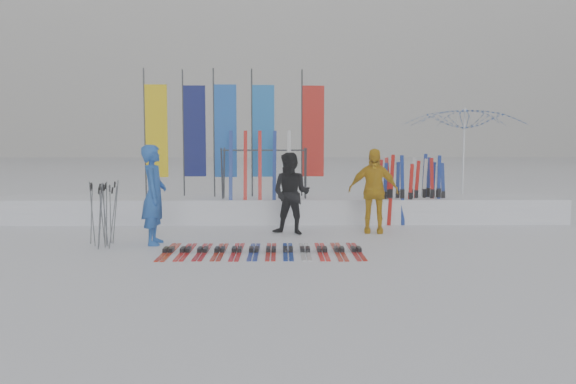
{
  "coord_description": "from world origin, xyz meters",
  "views": [
    {
      "loc": [
        0.05,
        -9.41,
        2.0
      ],
      "look_at": [
        0.2,
        1.6,
        1.0
      ],
      "focal_mm": 35.0,
      "sensor_mm": 36.0,
      "label": 1
    }
  ],
  "objects_px": {
    "ski_row": "(263,250)",
    "ski_rack": "(264,167)",
    "person_black": "(291,194)",
    "person_yellow": "(373,191)",
    "tent_canopy": "(464,159)",
    "person_blue": "(154,195)"
  },
  "relations": [
    {
      "from": "person_black",
      "to": "tent_canopy",
      "type": "distance_m",
      "value": 6.08
    },
    {
      "from": "tent_canopy",
      "to": "ski_row",
      "type": "bearing_deg",
      "value": -134.38
    },
    {
      "from": "person_black",
      "to": "tent_canopy",
      "type": "relative_size",
      "value": 0.52
    },
    {
      "from": "person_blue",
      "to": "person_yellow",
      "type": "distance_m",
      "value": 4.67
    },
    {
      "from": "person_blue",
      "to": "ski_row",
      "type": "bearing_deg",
      "value": -114.64
    },
    {
      "from": "person_blue",
      "to": "ski_rack",
      "type": "height_order",
      "value": "person_blue"
    },
    {
      "from": "person_blue",
      "to": "person_yellow",
      "type": "xyz_separation_m",
      "value": [
        4.47,
        1.35,
        -0.05
      ]
    },
    {
      "from": "ski_row",
      "to": "person_yellow",
      "type": "bearing_deg",
      "value": 42.52
    },
    {
      "from": "tent_canopy",
      "to": "person_yellow",
      "type": "bearing_deg",
      "value": -132.22
    },
    {
      "from": "person_black",
      "to": "person_blue",
      "type": "bearing_deg",
      "value": -137.08
    },
    {
      "from": "tent_canopy",
      "to": "ski_row",
      "type": "xyz_separation_m",
      "value": [
        -5.41,
        -5.53,
        -1.48
      ]
    },
    {
      "from": "ski_row",
      "to": "ski_rack",
      "type": "relative_size",
      "value": 1.75
    },
    {
      "from": "person_yellow",
      "to": "tent_canopy",
      "type": "xyz_separation_m",
      "value": [
        3.07,
        3.38,
        0.6
      ]
    },
    {
      "from": "person_blue",
      "to": "person_black",
      "type": "xyz_separation_m",
      "value": [
        2.67,
        1.14,
        -0.09
      ]
    },
    {
      "from": "ski_rack",
      "to": "ski_row",
      "type": "bearing_deg",
      "value": -88.8
    },
    {
      "from": "ski_row",
      "to": "ski_rack",
      "type": "xyz_separation_m",
      "value": [
        -0.08,
        3.6,
        1.35
      ]
    },
    {
      "from": "person_blue",
      "to": "person_black",
      "type": "relative_size",
      "value": 1.1
    },
    {
      "from": "tent_canopy",
      "to": "ski_rack",
      "type": "relative_size",
      "value": 1.65
    },
    {
      "from": "person_blue",
      "to": "ski_rack",
      "type": "distance_m",
      "value": 3.49
    },
    {
      "from": "tent_canopy",
      "to": "ski_rack",
      "type": "bearing_deg",
      "value": -160.58
    },
    {
      "from": "person_black",
      "to": "person_yellow",
      "type": "bearing_deg",
      "value": 26.37
    },
    {
      "from": "person_yellow",
      "to": "person_black",
      "type": "bearing_deg",
      "value": -165.17
    }
  ]
}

